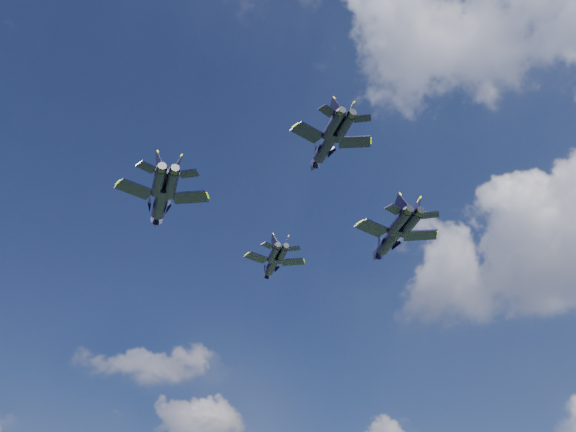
# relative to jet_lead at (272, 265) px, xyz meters

# --- Properties ---
(jet_lead) EXTENTS (12.72, 11.23, 3.28)m
(jet_lead) POSITION_rel_jet_lead_xyz_m (0.00, 0.00, 0.00)
(jet_lead) COLOR black
(jet_left) EXTENTS (16.46, 14.14, 4.20)m
(jet_left) POSITION_rel_jet_lead_xyz_m (-0.10, -26.44, -0.84)
(jet_left) COLOR black
(jet_right) EXTENTS (16.45, 14.00, 4.18)m
(jet_right) POSITION_rel_jet_lead_xyz_m (22.35, 1.47, -2.08)
(jet_right) COLOR black
(jet_slot) EXTENTS (13.59, 11.07, 3.41)m
(jet_slot) POSITION_rel_jet_lead_xyz_m (26.81, -22.67, -0.63)
(jet_slot) COLOR black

